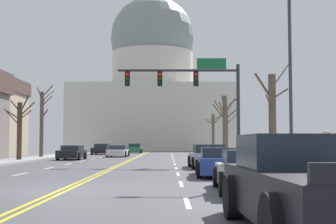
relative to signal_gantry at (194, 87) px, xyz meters
name	(u,v)px	position (x,y,z in m)	size (l,w,h in m)	color
ground	(65,189)	(-4.77, -16.68, -4.98)	(20.00, 180.00, 0.20)	#49494E
signal_gantry	(194,87)	(0.00, 0.00, 0.00)	(7.91, 0.41, 6.75)	#28282D
street_lamp_right	(284,61)	(3.18, -11.03, -0.16)	(2.03, 0.24, 8.02)	#333338
capitol_building	(152,86)	(-4.77, 63.56, 7.60)	(30.57, 19.59, 32.64)	beige
sedan_near_00	(208,157)	(0.53, -4.21, -4.40)	(2.17, 4.42, 1.31)	#9EA3A8
sedan_near_01	(221,162)	(0.51, -10.84, -4.44)	(2.22, 4.68, 1.18)	navy
sedan_near_02	(250,172)	(0.62, -17.37, -4.45)	(2.06, 4.56, 1.19)	#9EA3A8
pickup_truck_near_03	(310,188)	(0.47, -23.80, -4.31)	(2.31, 5.34, 1.52)	black
sedan_oncoming_00	(72,153)	(-9.74, 9.45, -4.43)	(1.97, 4.45, 1.19)	black
sedan_oncoming_01	(118,151)	(-6.74, 17.88, -4.45)	(2.09, 4.38, 1.16)	silver
sedan_oncoming_02	(101,149)	(-9.91, 28.68, -4.40)	(2.15, 4.72, 1.30)	black
sedan_oncoming_03	(134,149)	(-6.43, 37.39, -4.40)	(2.08, 4.55, 1.31)	#1E7247
bare_tree_00	(272,119)	(3.37, -7.66, -2.45)	(1.83, 2.04, 5.28)	brown
bare_tree_01	(42,122)	(-13.42, 13.77, -1.66)	(1.44, 2.01, 6.80)	brown
bare_tree_02	(227,128)	(3.85, 14.69, -2.16)	(2.18, 2.19, 5.47)	#4C3D2D
bare_tree_03	(19,129)	(-13.01, 5.67, -2.52)	(2.38, 1.92, 5.02)	#423328
bare_tree_04	(213,132)	(3.66, 26.32, -2.28)	(2.56, 2.57, 4.98)	brown
bare_tree_06	(225,125)	(3.08, 9.74, -2.10)	(2.42, 2.51, 5.30)	brown
pedestrian_00	(327,153)	(3.41, -15.60, -3.95)	(0.35, 0.34, 1.65)	black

